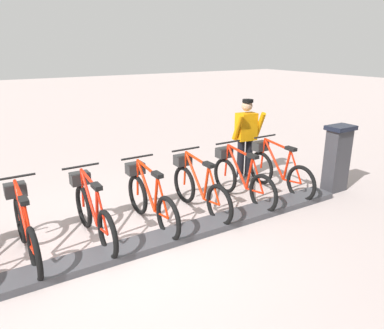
{
  "coord_description": "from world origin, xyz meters",
  "views": [
    {
      "loc": [
        -4.23,
        1.51,
        2.69
      ],
      "look_at": [
        0.5,
        -1.39,
        0.9
      ],
      "focal_mm": 34.64,
      "sensor_mm": 36.0,
      "label": 1
    }
  ],
  "objects_px": {
    "payment_kiosk": "(337,157)",
    "bike_docked_4": "(92,211)",
    "bike_docked_0": "(277,170)",
    "bike_docked_1": "(240,178)",
    "bike_docked_5": "(25,227)",
    "bike_docked_3": "(149,199)",
    "bike_docked_2": "(198,187)",
    "worker_near_rack": "(246,136)"
  },
  "relations": [
    {
      "from": "bike_docked_2",
      "to": "payment_kiosk",
      "type": "bearing_deg",
      "value": -101.71
    },
    {
      "from": "bike_docked_0",
      "to": "bike_docked_3",
      "type": "distance_m",
      "value": 2.69
    },
    {
      "from": "worker_near_rack",
      "to": "payment_kiosk",
      "type": "bearing_deg",
      "value": -145.95
    },
    {
      "from": "bike_docked_1",
      "to": "bike_docked_5",
      "type": "distance_m",
      "value": 3.59
    },
    {
      "from": "bike_docked_3",
      "to": "bike_docked_2",
      "type": "bearing_deg",
      "value": -90.0
    },
    {
      "from": "payment_kiosk",
      "to": "bike_docked_5",
      "type": "xyz_separation_m",
      "value": [
        0.57,
        5.45,
        -0.24
      ]
    },
    {
      "from": "payment_kiosk",
      "to": "bike_docked_2",
      "type": "bearing_deg",
      "value": 78.29
    },
    {
      "from": "payment_kiosk",
      "to": "bike_docked_0",
      "type": "height_order",
      "value": "payment_kiosk"
    },
    {
      "from": "worker_near_rack",
      "to": "bike_docked_1",
      "type": "bearing_deg",
      "value": 136.98
    },
    {
      "from": "bike_docked_2",
      "to": "worker_near_rack",
      "type": "bearing_deg",
      "value": -62.38
    },
    {
      "from": "payment_kiosk",
      "to": "worker_near_rack",
      "type": "bearing_deg",
      "value": 34.05
    },
    {
      "from": "bike_docked_0",
      "to": "bike_docked_1",
      "type": "xyz_separation_m",
      "value": [
        0.0,
        0.9,
        0.0
      ]
    },
    {
      "from": "bike_docked_0",
      "to": "bike_docked_2",
      "type": "bearing_deg",
      "value": 90.0
    },
    {
      "from": "payment_kiosk",
      "to": "bike_docked_2",
      "type": "xyz_separation_m",
      "value": [
        0.57,
        2.76,
        -0.24
      ]
    },
    {
      "from": "payment_kiosk",
      "to": "bike_docked_3",
      "type": "distance_m",
      "value": 3.71
    },
    {
      "from": "bike_docked_0",
      "to": "bike_docked_5",
      "type": "bearing_deg",
      "value": 90.0
    },
    {
      "from": "bike_docked_3",
      "to": "worker_near_rack",
      "type": "bearing_deg",
      "value": -70.91
    },
    {
      "from": "bike_docked_1",
      "to": "bike_docked_5",
      "type": "xyz_separation_m",
      "value": [
        0.0,
        3.59,
        0.0
      ]
    },
    {
      "from": "bike_docked_3",
      "to": "bike_docked_4",
      "type": "distance_m",
      "value": 0.9
    },
    {
      "from": "bike_docked_0",
      "to": "bike_docked_4",
      "type": "distance_m",
      "value": 3.59
    },
    {
      "from": "bike_docked_4",
      "to": "bike_docked_1",
      "type": "bearing_deg",
      "value": -90.0
    },
    {
      "from": "payment_kiosk",
      "to": "bike_docked_1",
      "type": "relative_size",
      "value": 0.74
    },
    {
      "from": "bike_docked_0",
      "to": "bike_docked_2",
      "type": "relative_size",
      "value": 1.0
    },
    {
      "from": "bike_docked_3",
      "to": "worker_near_rack",
      "type": "relative_size",
      "value": 1.04
    },
    {
      "from": "bike_docked_1",
      "to": "bike_docked_4",
      "type": "distance_m",
      "value": 2.69
    },
    {
      "from": "payment_kiosk",
      "to": "bike_docked_4",
      "type": "xyz_separation_m",
      "value": [
        0.57,
        4.55,
        -0.24
      ]
    },
    {
      "from": "bike_docked_2",
      "to": "worker_near_rack",
      "type": "distance_m",
      "value": 2.04
    },
    {
      "from": "bike_docked_1",
      "to": "bike_docked_3",
      "type": "relative_size",
      "value": 1.0
    },
    {
      "from": "bike_docked_2",
      "to": "worker_near_rack",
      "type": "relative_size",
      "value": 1.04
    },
    {
      "from": "payment_kiosk",
      "to": "bike_docked_3",
      "type": "bearing_deg",
      "value": 81.11
    },
    {
      "from": "worker_near_rack",
      "to": "bike_docked_5",
      "type": "bearing_deg",
      "value": 101.66
    },
    {
      "from": "bike_docked_5",
      "to": "worker_near_rack",
      "type": "bearing_deg",
      "value": -78.34
    },
    {
      "from": "payment_kiosk",
      "to": "bike_docked_4",
      "type": "relative_size",
      "value": 0.74
    },
    {
      "from": "payment_kiosk",
      "to": "bike_docked_0",
      "type": "distance_m",
      "value": 1.15
    },
    {
      "from": "bike_docked_3",
      "to": "bike_docked_1",
      "type": "bearing_deg",
      "value": -90.0
    },
    {
      "from": "bike_docked_0",
      "to": "worker_near_rack",
      "type": "xyz_separation_m",
      "value": [
        0.92,
        0.04,
        0.48
      ]
    },
    {
      "from": "bike_docked_2",
      "to": "bike_docked_1",
      "type": "bearing_deg",
      "value": -90.0
    },
    {
      "from": "payment_kiosk",
      "to": "bike_docked_4",
      "type": "height_order",
      "value": "payment_kiosk"
    },
    {
      "from": "bike_docked_0",
      "to": "worker_near_rack",
      "type": "relative_size",
      "value": 1.04
    },
    {
      "from": "bike_docked_1",
      "to": "bike_docked_2",
      "type": "height_order",
      "value": "same"
    },
    {
      "from": "bike_docked_5",
      "to": "payment_kiosk",
      "type": "bearing_deg",
      "value": -95.99
    },
    {
      "from": "bike_docked_0",
      "to": "bike_docked_1",
      "type": "height_order",
      "value": "same"
    }
  ]
}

